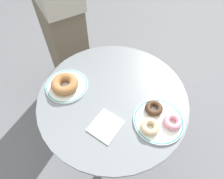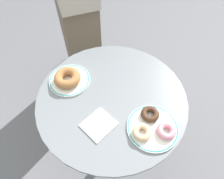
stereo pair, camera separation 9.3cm
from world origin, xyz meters
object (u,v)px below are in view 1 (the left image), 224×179
(cafe_table, at_px, (113,117))
(person_figure, at_px, (55,2))
(paper_napkin, at_px, (106,126))
(donut_cinnamon, at_px, (65,84))
(donut_chocolate, at_px, (154,108))
(plate_left, at_px, (67,86))
(donut_pink_frosted, at_px, (173,122))
(donut_glazed, at_px, (150,127))
(plate_right, at_px, (158,121))

(cafe_table, bearing_deg, person_figure, 140.49)
(paper_napkin, bearing_deg, donut_cinnamon, 155.33)
(donut_chocolate, relative_size, paper_napkin, 0.62)
(cafe_table, distance_m, donut_chocolate, 0.29)
(donut_cinnamon, bearing_deg, paper_napkin, -24.67)
(donut_cinnamon, distance_m, paper_napkin, 0.28)
(plate_left, relative_size, donut_pink_frosted, 2.56)
(donut_chocolate, height_order, donut_glazed, same)
(cafe_table, height_order, plate_right, plate_right)
(paper_napkin, relative_size, person_figure, 0.07)
(person_figure, bearing_deg, paper_napkin, -46.41)
(donut_chocolate, xyz_separation_m, donut_glazed, (0.01, -0.09, 0.00))
(plate_left, bearing_deg, person_figure, 123.78)
(plate_right, distance_m, donut_chocolate, 0.06)
(donut_glazed, distance_m, paper_napkin, 0.18)
(donut_cinnamon, bearing_deg, donut_pink_frosted, -0.76)
(donut_cinnamon, height_order, donut_glazed, donut_cinnamon)
(cafe_table, height_order, plate_left, plate_left)
(plate_left, bearing_deg, cafe_table, 6.04)
(plate_left, bearing_deg, donut_pink_frosted, -1.80)
(donut_cinnamon, xyz_separation_m, paper_napkin, (0.26, -0.12, -0.03))
(donut_cinnamon, height_order, donut_chocolate, donut_cinnamon)
(donut_pink_frosted, height_order, paper_napkin, donut_pink_frosted)
(cafe_table, bearing_deg, donut_chocolate, -1.54)
(plate_right, height_order, donut_cinnamon, donut_cinnamon)
(cafe_table, distance_m, donut_cinnamon, 0.32)
(donut_glazed, bearing_deg, person_figure, 143.80)
(paper_napkin, distance_m, person_figure, 0.84)
(cafe_table, xyz_separation_m, plate_left, (-0.23, -0.02, 0.20))
(cafe_table, xyz_separation_m, donut_cinnamon, (-0.23, -0.03, 0.23))
(plate_left, xyz_separation_m, donut_chocolate, (0.42, 0.02, 0.02))
(donut_chocolate, relative_size, person_figure, 0.05)
(donut_chocolate, distance_m, person_figure, 0.87)
(plate_left, height_order, donut_pink_frosted, donut_pink_frosted)
(cafe_table, xyz_separation_m, donut_pink_frosted, (0.28, -0.04, 0.22))
(donut_pink_frosted, bearing_deg, cafe_table, 171.90)
(cafe_table, xyz_separation_m, donut_glazed, (0.20, -0.10, 0.22))
(donut_cinnamon, height_order, person_figure, person_figure)
(plate_right, distance_m, donut_cinnamon, 0.46)
(donut_cinnamon, xyz_separation_m, person_figure, (-0.32, 0.48, 0.08))
(donut_pink_frosted, bearing_deg, plate_right, -171.42)
(cafe_table, relative_size, donut_chocolate, 9.14)
(donut_glazed, distance_m, person_figure, 0.93)
(donut_glazed, relative_size, person_figure, 0.05)
(donut_pink_frosted, bearing_deg, paper_napkin, -156.73)
(donut_chocolate, xyz_separation_m, person_figure, (-0.74, 0.46, 0.09))
(paper_napkin, bearing_deg, donut_pink_frosted, 23.27)
(cafe_table, height_order, person_figure, person_figure)
(donut_cinnamon, distance_m, donut_pink_frosted, 0.51)
(donut_pink_frosted, height_order, person_figure, person_figure)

